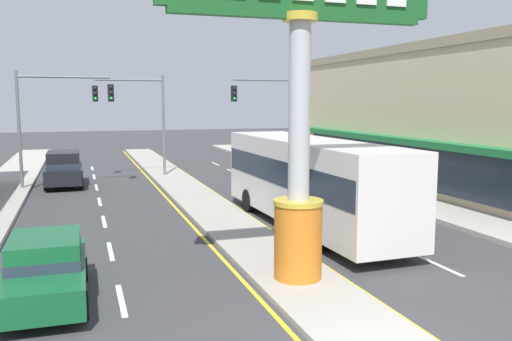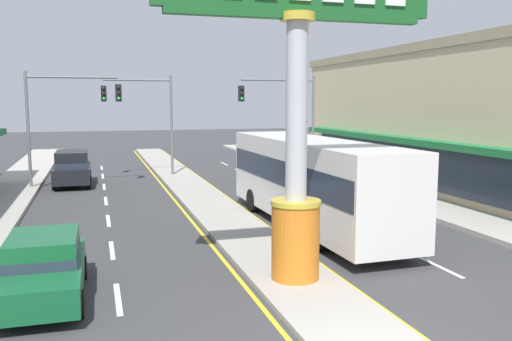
{
  "view_description": "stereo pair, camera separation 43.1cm",
  "coord_description": "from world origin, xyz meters",
  "px_view_note": "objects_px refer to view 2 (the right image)",
  "views": [
    {
      "loc": [
        -5.22,
        -7.8,
        4.66
      ],
      "look_at": [
        -0.23,
        7.37,
        2.6
      ],
      "focal_mm": 37.89,
      "sensor_mm": 36.0,
      "label": 1
    },
    {
      "loc": [
        -4.81,
        -7.93,
        4.66
      ],
      "look_at": [
        -0.23,
        7.37,
        2.6
      ],
      "focal_mm": 37.89,
      "sensor_mm": 36.0,
      "label": 2
    }
  ],
  "objects_px": {
    "traffic_light_right_side": "(286,108)",
    "suv_far_right_lane": "(72,168)",
    "district_sign": "(297,120)",
    "bus_near_left_lane": "(312,178)",
    "sedan_near_right_lane": "(44,267)",
    "storefront_right": "(475,118)",
    "traffic_light_left_side": "(63,109)",
    "traffic_light_median_far": "(147,109)"
  },
  "relations": [
    {
      "from": "traffic_light_right_side",
      "to": "suv_far_right_lane",
      "type": "xyz_separation_m",
      "value": [
        -12.42,
        0.55,
        -3.26
      ]
    },
    {
      "from": "district_sign",
      "to": "bus_near_left_lane",
      "type": "xyz_separation_m",
      "value": [
        2.77,
        5.64,
        -2.33
      ]
    },
    {
      "from": "sedan_near_right_lane",
      "to": "storefront_right",
      "type": "bearing_deg",
      "value": 28.47
    },
    {
      "from": "traffic_light_left_side",
      "to": "suv_far_right_lane",
      "type": "xyz_separation_m",
      "value": [
        0.29,
        1.14,
        -3.26
      ]
    },
    {
      "from": "traffic_light_left_side",
      "to": "storefront_right",
      "type": "bearing_deg",
      "value": -15.09
    },
    {
      "from": "traffic_light_left_side",
      "to": "suv_far_right_lane",
      "type": "relative_size",
      "value": 1.35
    },
    {
      "from": "traffic_light_left_side",
      "to": "traffic_light_right_side",
      "type": "xyz_separation_m",
      "value": [
        12.71,
        0.59,
        0.0
      ]
    },
    {
      "from": "traffic_light_left_side",
      "to": "traffic_light_right_side",
      "type": "bearing_deg",
      "value": 2.64
    },
    {
      "from": "district_sign",
      "to": "sedan_near_right_lane",
      "type": "bearing_deg",
      "value": 173.92
    },
    {
      "from": "storefront_right",
      "to": "traffic_light_median_far",
      "type": "bearing_deg",
      "value": 152.29
    },
    {
      "from": "district_sign",
      "to": "sedan_near_right_lane",
      "type": "distance_m",
      "value": 6.99
    },
    {
      "from": "traffic_light_median_far",
      "to": "traffic_light_left_side",
      "type": "bearing_deg",
      "value": -146.82
    },
    {
      "from": "storefront_right",
      "to": "traffic_light_left_side",
      "type": "distance_m",
      "value": 22.0
    },
    {
      "from": "traffic_light_left_side",
      "to": "sedan_near_right_lane",
      "type": "distance_m",
      "value": 17.44
    },
    {
      "from": "sedan_near_right_lane",
      "to": "bus_near_left_lane",
      "type": "distance_m",
      "value": 10.2
    },
    {
      "from": "traffic_light_right_side",
      "to": "traffic_light_median_far",
      "type": "xyz_separation_m",
      "value": [
        -8.1,
        2.42,
        -0.05
      ]
    },
    {
      "from": "storefront_right",
      "to": "bus_near_left_lane",
      "type": "height_order",
      "value": "storefront_right"
    },
    {
      "from": "storefront_right",
      "to": "sedan_near_right_lane",
      "type": "distance_m",
      "value": 24.02
    },
    {
      "from": "district_sign",
      "to": "traffic_light_left_side",
      "type": "height_order",
      "value": "district_sign"
    },
    {
      "from": "district_sign",
      "to": "storefront_right",
      "type": "distance_m",
      "value": 19.13
    },
    {
      "from": "storefront_right",
      "to": "traffic_light_right_side",
      "type": "xyz_separation_m",
      "value": [
        -8.53,
        6.31,
        0.5
      ]
    },
    {
      "from": "traffic_light_left_side",
      "to": "traffic_light_median_far",
      "type": "height_order",
      "value": "same"
    },
    {
      "from": "traffic_light_left_side",
      "to": "suv_far_right_lane",
      "type": "distance_m",
      "value": 3.47
    },
    {
      "from": "suv_far_right_lane",
      "to": "traffic_light_right_side",
      "type": "bearing_deg",
      "value": -2.55
    },
    {
      "from": "traffic_light_right_side",
      "to": "storefront_right",
      "type": "bearing_deg",
      "value": -36.5
    },
    {
      "from": "storefront_right",
      "to": "suv_far_right_lane",
      "type": "height_order",
      "value": "storefront_right"
    },
    {
      "from": "storefront_right",
      "to": "suv_far_right_lane",
      "type": "distance_m",
      "value": 22.22
    },
    {
      "from": "traffic_light_left_side",
      "to": "district_sign",
      "type": "bearing_deg",
      "value": -70.29
    },
    {
      "from": "bus_near_left_lane",
      "to": "traffic_light_median_far",
      "type": "bearing_deg",
      "value": 106.65
    },
    {
      "from": "traffic_light_left_side",
      "to": "traffic_light_median_far",
      "type": "xyz_separation_m",
      "value": [
        4.6,
        3.01,
        -0.05
      ]
    },
    {
      "from": "traffic_light_median_far",
      "to": "bus_near_left_lane",
      "type": "distance_m",
      "value": 15.94
    },
    {
      "from": "storefront_right",
      "to": "traffic_light_median_far",
      "type": "relative_size",
      "value": 3.95
    },
    {
      "from": "traffic_light_left_side",
      "to": "bus_near_left_lane",
      "type": "distance_m",
      "value": 15.34
    },
    {
      "from": "traffic_light_right_side",
      "to": "suv_far_right_lane",
      "type": "relative_size",
      "value": 1.35
    },
    {
      "from": "storefront_right",
      "to": "suv_far_right_lane",
      "type": "bearing_deg",
      "value": 161.85
    },
    {
      "from": "storefront_right",
      "to": "bus_near_left_lane",
      "type": "relative_size",
      "value": 2.17
    },
    {
      "from": "traffic_light_right_side",
      "to": "bus_near_left_lane",
      "type": "height_order",
      "value": "traffic_light_right_side"
    },
    {
      "from": "suv_far_right_lane",
      "to": "traffic_light_left_side",
      "type": "bearing_deg",
      "value": -104.06
    },
    {
      "from": "traffic_light_right_side",
      "to": "suv_far_right_lane",
      "type": "distance_m",
      "value": 12.86
    },
    {
      "from": "sedan_near_right_lane",
      "to": "suv_far_right_lane",
      "type": "height_order",
      "value": "suv_far_right_lane"
    },
    {
      "from": "traffic_light_left_side",
      "to": "bus_near_left_lane",
      "type": "relative_size",
      "value": 0.55
    },
    {
      "from": "suv_far_right_lane",
      "to": "storefront_right",
      "type": "bearing_deg",
      "value": -18.15
    }
  ]
}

